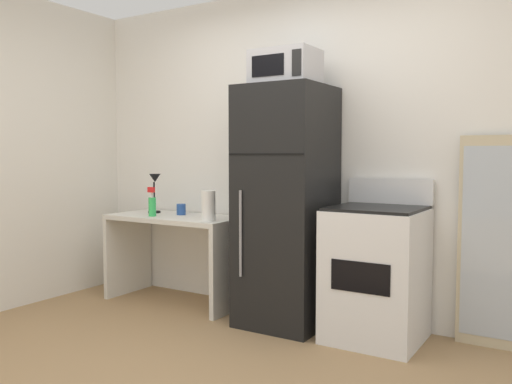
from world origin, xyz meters
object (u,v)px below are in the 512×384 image
(desk_lamp, at_px, (155,186))
(leaning_mirror, at_px, (493,243))
(desk, at_px, (176,241))
(coffee_mug, at_px, (181,209))
(microwave, at_px, (285,68))
(paper_towel_roll, at_px, (209,206))
(refrigerator, at_px, (286,207))
(spray_bottle, at_px, (152,205))
(oven_range, at_px, (376,273))

(desk_lamp, bearing_deg, leaning_mirror, 3.99)
(desk, relative_size, coffee_mug, 12.59)
(desk_lamp, relative_size, coffee_mug, 3.72)
(desk_lamp, relative_size, microwave, 0.77)
(paper_towel_roll, relative_size, leaning_mirror, 0.17)
(desk_lamp, bearing_deg, coffee_mug, 4.95)
(desk_lamp, distance_m, refrigerator, 1.38)
(desk, xyz_separation_m, coffee_mug, (-0.00, 0.07, 0.27))
(paper_towel_roll, bearing_deg, spray_bottle, 179.35)
(refrigerator, relative_size, leaning_mirror, 1.27)
(coffee_mug, relative_size, refrigerator, 0.05)
(spray_bottle, bearing_deg, oven_range, 3.76)
(coffee_mug, relative_size, microwave, 0.21)
(spray_bottle, distance_m, oven_range, 1.97)
(paper_towel_roll, relative_size, microwave, 0.52)
(paper_towel_roll, bearing_deg, desk, 162.09)
(paper_towel_roll, xyz_separation_m, refrigerator, (0.63, 0.12, 0.02))
(desk, height_order, paper_towel_roll, paper_towel_roll)
(desk, height_order, refrigerator, refrigerator)
(leaning_mirror, bearing_deg, spray_bottle, -171.73)
(paper_towel_roll, bearing_deg, oven_range, 5.75)
(desk_lamp, xyz_separation_m, spray_bottle, (0.14, -0.19, -0.14))
(oven_range, bearing_deg, desk, 179.53)
(coffee_mug, xyz_separation_m, spray_bottle, (-0.14, -0.21, 0.05))
(desk, bearing_deg, desk_lamp, 170.57)
(desk_lamp, height_order, oven_range, desk_lamp)
(microwave, bearing_deg, spray_bottle, -175.71)
(microwave, xyz_separation_m, leaning_mirror, (1.39, 0.29, -1.20))
(oven_range, bearing_deg, leaning_mirror, 20.08)
(desk_lamp, relative_size, paper_towel_roll, 1.47)
(coffee_mug, bearing_deg, oven_range, -2.77)
(spray_bottle, height_order, microwave, microwave)
(paper_towel_roll, bearing_deg, refrigerator, 10.79)
(coffee_mug, bearing_deg, paper_towel_roll, -25.44)
(refrigerator, bearing_deg, desk, 178.55)
(spray_bottle, bearing_deg, microwave, 4.29)
(oven_range, height_order, leaning_mirror, leaning_mirror)
(desk_lamp, height_order, microwave, microwave)
(microwave, bearing_deg, leaning_mirror, 11.75)
(microwave, bearing_deg, coffee_mug, 173.71)
(desk_lamp, distance_m, spray_bottle, 0.28)
(coffee_mug, xyz_separation_m, leaning_mirror, (2.49, 0.17, -0.10))
(desk_lamp, distance_m, leaning_mirror, 2.79)
(desk, xyz_separation_m, paper_towel_roll, (0.46, -0.15, 0.34))
(spray_bottle, bearing_deg, desk, 44.43)
(desk, height_order, microwave, microwave)
(refrigerator, relative_size, oven_range, 1.61)
(refrigerator, xyz_separation_m, microwave, (0.00, -0.02, 1.02))
(coffee_mug, bearing_deg, spray_bottle, -123.34)
(desk_lamp, relative_size, spray_bottle, 1.42)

